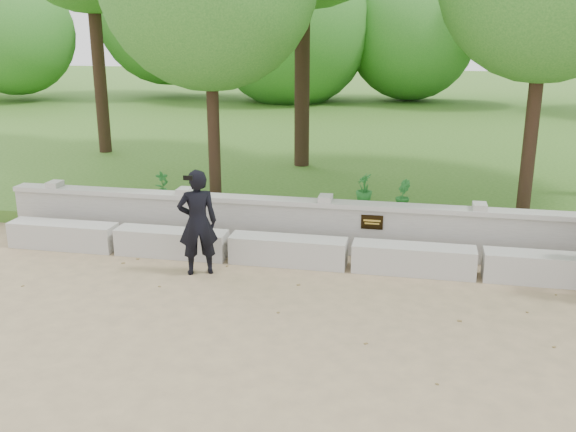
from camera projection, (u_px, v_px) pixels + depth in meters
name	position (u px, v px, depth m)	size (l,w,h in m)	color
ground	(333.00, 319.00, 8.49)	(80.00, 80.00, 0.00)	tan
lawn	(389.00, 137.00, 21.60)	(40.00, 22.00, 0.25)	#34601A
concrete_bench	(349.00, 255.00, 10.21)	(11.90, 0.45, 0.45)	beige
parapet_wall	(354.00, 228.00, 10.80)	(12.50, 0.35, 0.90)	#B6B4AC
man_main	(198.00, 222.00, 9.84)	(0.72, 0.68, 1.67)	black
shrub_a	(162.00, 184.00, 13.58)	(0.28, 0.19, 0.52)	#28762D
shrub_b	(402.00, 195.00, 12.48)	(0.34, 0.27, 0.61)	#28762D
shrub_d	(364.00, 188.00, 13.03)	(0.34, 0.30, 0.61)	#28762D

